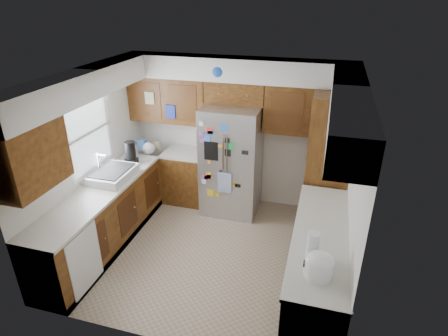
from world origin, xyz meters
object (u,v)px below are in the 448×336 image
at_px(fridge, 231,161).
at_px(paper_towel, 313,244).
at_px(pantry, 328,163).
at_px(rice_cooker, 319,265).

xyz_separation_m(fridge, paper_towel, (1.42, -2.10, 0.16)).
bearing_deg(paper_towel, pantry, 87.73).
height_order(pantry, fridge, pantry).
height_order(pantry, paper_towel, pantry).
distance_m(pantry, rice_cooker, 2.34).
xyz_separation_m(pantry, fridge, (-1.50, 0.05, -0.17)).
bearing_deg(pantry, rice_cooker, -90.01).
bearing_deg(pantry, fridge, 177.94).
bearing_deg(paper_towel, fridge, 123.99).
bearing_deg(rice_cooker, fridge, 122.09).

